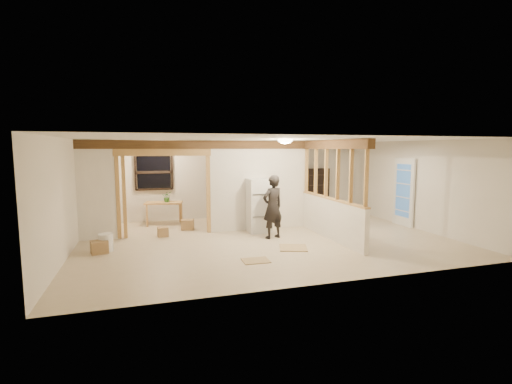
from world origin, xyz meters
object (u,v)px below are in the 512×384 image
object	(u,v)px
work_table	(164,213)
bookshelf	(317,191)
shop_vac	(103,222)
refrigerator	(259,205)
woman	(273,207)

from	to	relation	value
work_table	bookshelf	world-z (taller)	bookshelf
bookshelf	work_table	bearing A→B (deg)	-175.60
shop_vac	refrigerator	bearing A→B (deg)	-12.25
woman	bookshelf	distance (m)	4.05
woman	work_table	xyz separation A→B (m)	(-2.56, 2.58, -0.47)
refrigerator	shop_vac	size ratio (longest dim) A/B	2.14
refrigerator	work_table	bearing A→B (deg)	143.64
shop_vac	work_table	bearing A→B (deg)	29.58
refrigerator	bookshelf	xyz separation A→B (m)	(2.85, 2.20, 0.06)
bookshelf	shop_vac	bearing A→B (deg)	-169.16
woman	refrigerator	bearing A→B (deg)	-99.95
work_table	bookshelf	size ratio (longest dim) A/B	0.68
work_table	refrigerator	bearing A→B (deg)	-24.36
refrigerator	work_table	size ratio (longest dim) A/B	1.36
refrigerator	shop_vac	world-z (taller)	refrigerator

